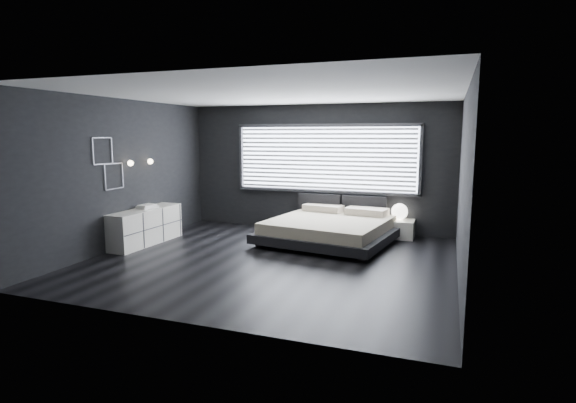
% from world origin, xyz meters
% --- Properties ---
extents(room, '(6.04, 6.00, 2.80)m').
position_xyz_m(room, '(0.00, 0.00, 1.40)').
color(room, black).
rests_on(room, ground).
extents(window, '(4.14, 0.09, 1.52)m').
position_xyz_m(window, '(0.20, 2.70, 1.61)').
color(window, white).
rests_on(window, ground).
extents(headboard, '(1.96, 0.16, 0.52)m').
position_xyz_m(headboard, '(0.61, 2.64, 0.57)').
color(headboard, black).
rests_on(headboard, ground).
extents(sconce_near, '(0.18, 0.11, 0.11)m').
position_xyz_m(sconce_near, '(-2.88, 0.05, 1.60)').
color(sconce_near, silver).
rests_on(sconce_near, ground).
extents(sconce_far, '(0.18, 0.11, 0.11)m').
position_xyz_m(sconce_far, '(-2.88, 0.65, 1.60)').
color(sconce_far, silver).
rests_on(sconce_far, ground).
extents(wall_art_upper, '(0.01, 0.48, 0.48)m').
position_xyz_m(wall_art_upper, '(-2.98, -0.55, 1.85)').
color(wall_art_upper, '#47474C').
rests_on(wall_art_upper, ground).
extents(wall_art_lower, '(0.01, 0.48, 0.48)m').
position_xyz_m(wall_art_lower, '(-2.98, -0.30, 1.38)').
color(wall_art_lower, '#47474C').
rests_on(wall_art_lower, ground).
extents(bed, '(2.71, 2.62, 0.62)m').
position_xyz_m(bed, '(0.62, 1.59, 0.29)').
color(bed, black).
rests_on(bed, ground).
extents(nightstand, '(0.65, 0.54, 0.37)m').
position_xyz_m(nightstand, '(1.86, 2.50, 0.19)').
color(nightstand, white).
rests_on(nightstand, ground).
extents(orb_lamp, '(0.34, 0.34, 0.34)m').
position_xyz_m(orb_lamp, '(1.87, 2.55, 0.54)').
color(orb_lamp, white).
rests_on(orb_lamp, nightstand).
extents(dresser, '(0.55, 1.75, 0.70)m').
position_xyz_m(dresser, '(-2.78, 0.26, 0.35)').
color(dresser, white).
rests_on(dresser, ground).
extents(book_stack, '(0.34, 0.41, 0.07)m').
position_xyz_m(book_stack, '(-2.79, 0.37, 0.73)').
color(book_stack, white).
rests_on(book_stack, dresser).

